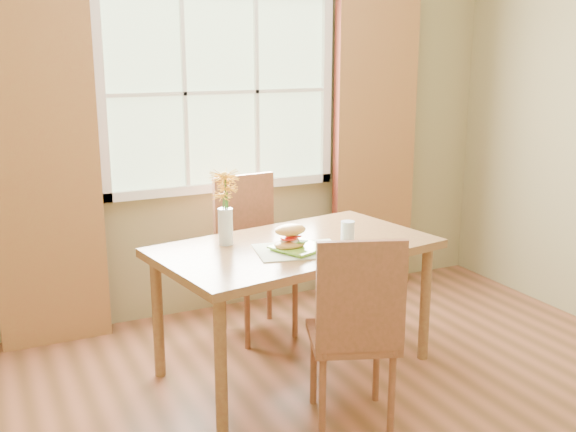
% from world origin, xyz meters
% --- Properties ---
extents(room, '(4.24, 3.84, 2.74)m').
position_xyz_m(room, '(0.00, 0.00, 1.35)').
color(room, brown).
rests_on(room, ground).
extents(window, '(1.62, 0.06, 1.32)m').
position_xyz_m(window, '(0.00, 1.87, 1.50)').
color(window, '#ABC796').
rests_on(window, room).
extents(curtain_left, '(0.65, 0.08, 2.20)m').
position_xyz_m(curtain_left, '(-1.15, 1.78, 1.10)').
color(curtain_left, maroon).
rests_on(curtain_left, room).
extents(curtain_right, '(0.65, 0.08, 2.20)m').
position_xyz_m(curtain_right, '(1.15, 1.78, 1.10)').
color(curtain_right, maroon).
rests_on(curtain_right, room).
extents(dining_table, '(1.63, 1.09, 0.74)m').
position_xyz_m(dining_table, '(0.04, 0.83, 0.66)').
color(dining_table, brown).
rests_on(dining_table, room).
extents(chair_near, '(0.52, 0.52, 0.97)m').
position_xyz_m(chair_near, '(0.01, 0.13, 0.53)').
color(chair_near, brown).
rests_on(chair_near, room).
extents(chair_far, '(0.45, 0.45, 1.00)m').
position_xyz_m(chair_far, '(0.03, 1.44, 0.55)').
color(chair_far, brown).
rests_on(chair_far, room).
extents(placemat, '(0.51, 0.41, 0.01)m').
position_xyz_m(placemat, '(-0.01, 0.70, 0.74)').
color(placemat, beige).
rests_on(placemat, dining_table).
extents(plate, '(0.32, 0.32, 0.01)m').
position_xyz_m(plate, '(-0.00, 0.70, 0.75)').
color(plate, '#77B52D').
rests_on(plate, placemat).
extents(croissant_sandwich, '(0.18, 0.12, 0.13)m').
position_xyz_m(croissant_sandwich, '(-0.05, 0.70, 0.82)').
color(croissant_sandwich, '#D39348').
rests_on(croissant_sandwich, plate).
extents(water_glass, '(0.08, 0.08, 0.11)m').
position_xyz_m(water_glass, '(0.32, 0.75, 0.79)').
color(water_glass, silver).
rests_on(water_glass, dining_table).
extents(flower_vase, '(0.17, 0.17, 0.41)m').
position_xyz_m(flower_vase, '(-0.31, 0.98, 1.00)').
color(flower_vase, silver).
rests_on(flower_vase, dining_table).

